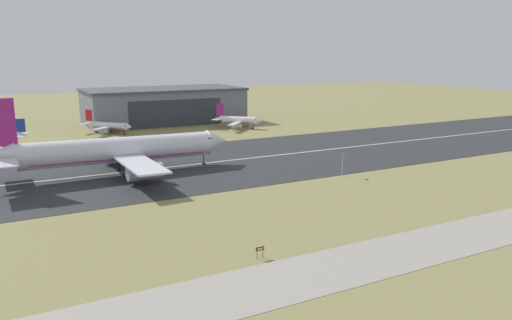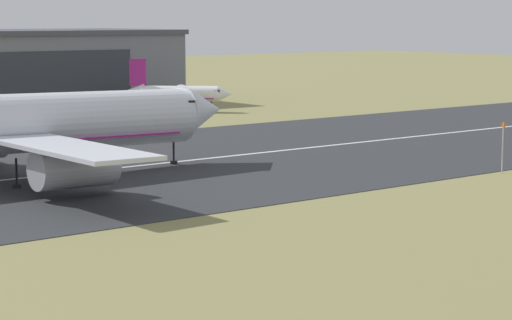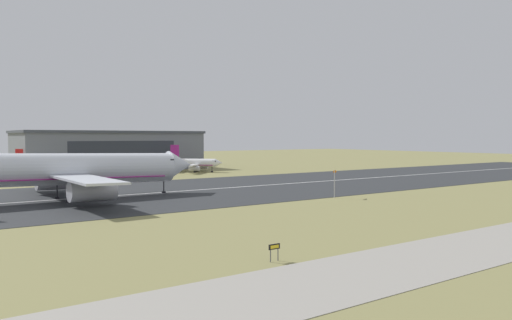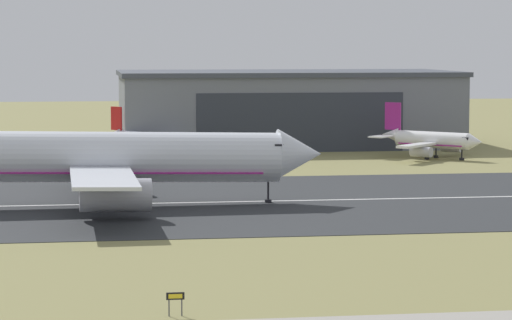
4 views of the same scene
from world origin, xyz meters
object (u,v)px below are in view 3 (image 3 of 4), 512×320
at_px(airplane_landing, 57,170).
at_px(airplane_parked_west, 196,163).
at_px(runway_sign, 274,248).
at_px(windsock_pole, 336,173).
at_px(airplane_parked_centre, 43,167).

xyz_separation_m(airplane_landing, airplane_parked_west, (58.68, 53.89, -2.70)).
xyz_separation_m(airplane_landing, runway_sign, (5.69, -60.41, -4.54)).
relative_size(windsock_pole, runway_sign, 3.21).
bearing_deg(windsock_pole, runway_sign, -140.65).
xyz_separation_m(airplane_parked_centre, windsock_pole, (35.99, -91.06, 2.09)).
xyz_separation_m(airplane_parked_centre, runway_sign, (-5.46, -125.05, -1.62)).
bearing_deg(windsock_pole, airplane_landing, 150.73).
relative_size(airplane_landing, runway_sign, 33.73).
xyz_separation_m(airplane_parked_west, airplane_parked_centre, (-47.53, 10.74, -0.23)).
height_order(airplane_parked_west, runway_sign, airplane_parked_west).
relative_size(airplane_landing, airplane_parked_centre, 2.99).
bearing_deg(airplane_parked_centre, airplane_parked_west, -12.73).
bearing_deg(windsock_pole, airplane_parked_centre, 111.57).
bearing_deg(airplane_parked_centre, runway_sign, -92.50).
distance_m(airplane_parked_west, runway_sign, 126.00).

